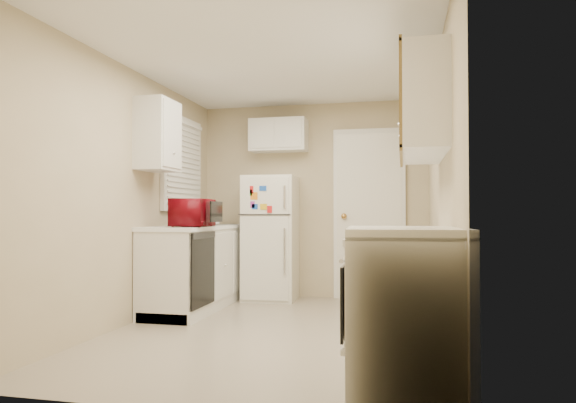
# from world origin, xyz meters

# --- Properties ---
(floor) EXTENTS (3.80, 3.80, 0.00)m
(floor) POSITION_xyz_m (0.00, 0.00, 0.00)
(floor) COLOR #B2A48C
(floor) RESTS_ON ground
(ceiling) EXTENTS (3.80, 3.80, 0.00)m
(ceiling) POSITION_xyz_m (0.00, 0.00, 2.40)
(ceiling) COLOR white
(ceiling) RESTS_ON floor
(wall_left) EXTENTS (3.80, 3.80, 0.00)m
(wall_left) POSITION_xyz_m (-1.40, 0.00, 1.20)
(wall_left) COLOR tan
(wall_left) RESTS_ON floor
(wall_right) EXTENTS (3.80, 3.80, 0.00)m
(wall_right) POSITION_xyz_m (1.40, 0.00, 1.20)
(wall_right) COLOR tan
(wall_right) RESTS_ON floor
(wall_back) EXTENTS (2.80, 2.80, 0.00)m
(wall_back) POSITION_xyz_m (0.00, 1.90, 1.20)
(wall_back) COLOR tan
(wall_back) RESTS_ON floor
(wall_front) EXTENTS (2.80, 2.80, 0.00)m
(wall_front) POSITION_xyz_m (0.00, -1.90, 1.20)
(wall_front) COLOR tan
(wall_front) RESTS_ON floor
(left_counter) EXTENTS (0.60, 1.80, 0.90)m
(left_counter) POSITION_xyz_m (-1.10, 0.90, 0.45)
(left_counter) COLOR silver
(left_counter) RESTS_ON floor
(dishwasher) EXTENTS (0.03, 0.58, 0.72)m
(dishwasher) POSITION_xyz_m (-0.81, 0.30, 0.49)
(dishwasher) COLOR black
(dishwasher) RESTS_ON floor
(sink) EXTENTS (0.54, 0.74, 0.16)m
(sink) POSITION_xyz_m (-1.10, 1.05, 0.86)
(sink) COLOR gray
(sink) RESTS_ON left_counter
(microwave) EXTENTS (0.52, 0.33, 0.33)m
(microwave) POSITION_xyz_m (-0.95, 0.37, 1.05)
(microwave) COLOR maroon
(microwave) RESTS_ON left_counter
(soap_bottle) EXTENTS (0.11, 0.11, 0.19)m
(soap_bottle) POSITION_xyz_m (-1.15, 1.56, 1.00)
(soap_bottle) COLOR white
(soap_bottle) RESTS_ON left_counter
(window_blinds) EXTENTS (0.10, 0.98, 1.08)m
(window_blinds) POSITION_xyz_m (-1.36, 1.05, 1.60)
(window_blinds) COLOR silver
(window_blinds) RESTS_ON wall_left
(upper_cabinet_left) EXTENTS (0.30, 0.45, 0.70)m
(upper_cabinet_left) POSITION_xyz_m (-1.25, 0.22, 1.80)
(upper_cabinet_left) COLOR silver
(upper_cabinet_left) RESTS_ON wall_left
(refrigerator) EXTENTS (0.64, 0.62, 1.48)m
(refrigerator) POSITION_xyz_m (-0.46, 1.59, 0.74)
(refrigerator) COLOR silver
(refrigerator) RESTS_ON floor
(cabinet_over_fridge) EXTENTS (0.70, 0.30, 0.40)m
(cabinet_over_fridge) POSITION_xyz_m (-0.40, 1.75, 2.00)
(cabinet_over_fridge) COLOR silver
(cabinet_over_fridge) RESTS_ON wall_back
(interior_door) EXTENTS (0.86, 0.06, 2.08)m
(interior_door) POSITION_xyz_m (0.70, 1.86, 1.02)
(interior_door) COLOR silver
(interior_door) RESTS_ON floor
(right_counter) EXTENTS (0.60, 2.00, 0.90)m
(right_counter) POSITION_xyz_m (1.10, -0.80, 0.45)
(right_counter) COLOR silver
(right_counter) RESTS_ON floor
(stove) EXTENTS (0.70, 0.83, 0.96)m
(stove) POSITION_xyz_m (1.11, -1.42, 0.48)
(stove) COLOR silver
(stove) RESTS_ON floor
(upper_cabinet_right) EXTENTS (0.30, 1.20, 0.70)m
(upper_cabinet_right) POSITION_xyz_m (1.25, -0.50, 1.80)
(upper_cabinet_right) COLOR silver
(upper_cabinet_right) RESTS_ON wall_right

